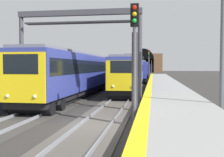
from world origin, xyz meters
TOP-DOWN VIEW (x-y plane):
  - ground_plane at (0.00, 0.00)m, footprint 320.00×320.00m
  - platform_right at (0.00, -3.84)m, footprint 112.00×3.67m
  - platform_right_edge_strip at (0.00, -2.26)m, footprint 112.00×0.50m
  - track_main_line at (0.00, 0.00)m, footprint 160.00×2.75m
  - track_adjacent_line at (0.00, 4.22)m, footprint 160.00×2.86m
  - train_main_approaching at (49.20, -0.00)m, footprint 82.39×3.32m
  - train_adjacent_platform at (30.46, 4.22)m, footprint 59.73×2.91m
  - railway_signal_near at (0.06, -1.78)m, footprint 0.39×0.38m
  - railway_signal_mid at (37.63, -1.78)m, footprint 0.39×0.38m
  - railway_signal_far at (101.13, -1.78)m, footprint 0.39×0.38m
  - overhead_signal_gantry at (4.40, 2.11)m, footprint 0.70×8.12m
  - tunnel_portal at (112.11, 2.11)m, footprint 2.21×17.57m
  - catenary_mast_near at (1.88, -6.04)m, footprint 0.22×2.36m

SIDE VIEW (x-z plane):
  - ground_plane at x=0.00m, z-range 0.00..0.00m
  - track_adjacent_line at x=0.00m, z-range -0.06..0.15m
  - track_main_line at x=0.00m, z-range -0.06..0.15m
  - platform_right at x=0.00m, z-range 0.00..0.96m
  - platform_right_edge_strip at x=0.00m, z-range 0.96..0.97m
  - train_main_approaching at x=49.20m, z-range -0.18..4.51m
  - train_adjacent_platform at x=30.46m, z-range 0.29..4.32m
  - railway_signal_far at x=101.13m, z-range 0.45..5.88m
  - railway_signal_near at x=0.06m, z-range 0.57..6.28m
  - railway_signal_mid at x=37.63m, z-range 0.58..6.42m
  - catenary_mast_near at x=1.88m, z-range 0.12..8.04m
  - tunnel_portal at x=112.11m, z-range -1.12..9.90m
  - overhead_signal_gantry at x=4.40m, z-range 1.64..8.08m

